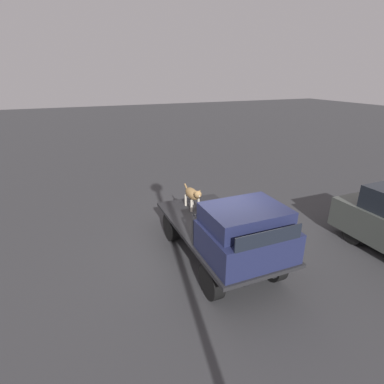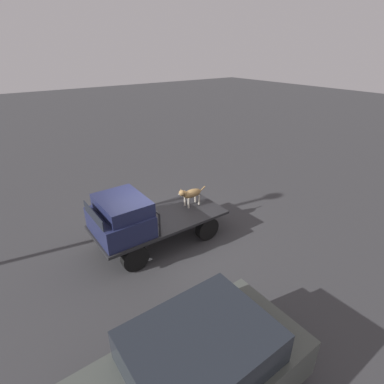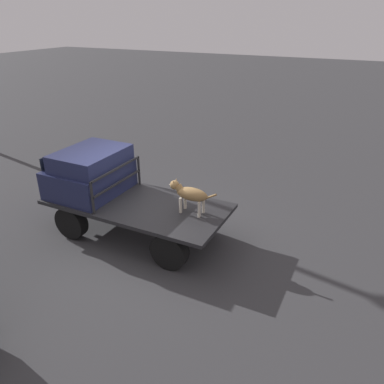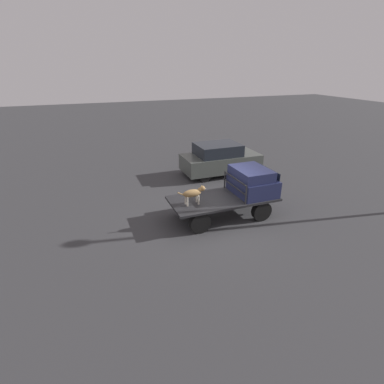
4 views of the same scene
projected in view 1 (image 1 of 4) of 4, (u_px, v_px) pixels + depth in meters
The scene contains 5 objects.
ground_plane at pixel (216, 256), 7.45m from camera, with size 80.00×80.00×0.00m, color #38383A.
flatbed_truck at pixel (217, 236), 7.23m from camera, with size 3.98×1.81×0.81m.
truck_cab at pixel (246, 233), 5.94m from camera, with size 1.40×1.69×1.01m.
truck_headboard at pixel (228, 218), 6.57m from camera, with size 0.04×1.69×0.71m.
dog at pixel (193, 194), 8.00m from camera, with size 1.07×0.27×0.68m.
Camera 1 is at (5.61, -3.00, 4.22)m, focal length 28.00 mm.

